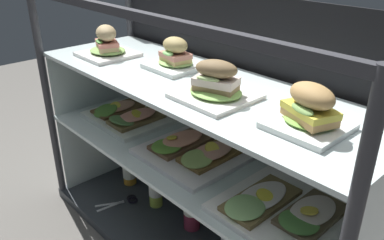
{
  "coord_description": "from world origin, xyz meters",
  "views": [
    {
      "loc": [
        0.88,
        -0.81,
        1.13
      ],
      "look_at": [
        0.0,
        0.0,
        0.56
      ],
      "focal_mm": 36.63,
      "sensor_mm": 36.0,
      "label": 1
    }
  ],
  "objects_px": {
    "open_sandwich_tray_far_right": "(283,209)",
    "juice_bottle_back_left": "(155,188)",
    "plated_roll_sandwich_center": "(107,45)",
    "kitchen_scissors": "(127,200)",
    "open_sandwich_tray_left_of_center": "(130,115)",
    "juice_bottle_tucked_behind": "(192,206)",
    "plated_roll_sandwich_mid_left": "(175,57)",
    "juice_bottle_near_post": "(231,234)",
    "plated_roll_sandwich_mid_right": "(216,85)",
    "plated_roll_sandwich_near_right_corner": "(310,111)",
    "open_sandwich_tray_near_left_corner": "(193,151)",
    "juice_bottle_front_second": "(129,167)"
  },
  "relations": [
    {
      "from": "juice_bottle_front_second",
      "to": "juice_bottle_tucked_behind",
      "type": "relative_size",
      "value": 0.92
    },
    {
      "from": "juice_bottle_tucked_behind",
      "to": "kitchen_scissors",
      "type": "bearing_deg",
      "value": -162.84
    },
    {
      "from": "plated_roll_sandwich_mid_left",
      "to": "kitchen_scissors",
      "type": "relative_size",
      "value": 0.94
    },
    {
      "from": "juice_bottle_near_post",
      "to": "kitchen_scissors",
      "type": "xyz_separation_m",
      "value": [
        -0.54,
        -0.1,
        -0.1
      ]
    },
    {
      "from": "plated_roll_sandwich_mid_right",
      "to": "kitchen_scissors",
      "type": "height_order",
      "value": "plated_roll_sandwich_mid_right"
    },
    {
      "from": "juice_bottle_tucked_behind",
      "to": "juice_bottle_near_post",
      "type": "distance_m",
      "value": 0.21
    },
    {
      "from": "open_sandwich_tray_far_right",
      "to": "juice_bottle_near_post",
      "type": "distance_m",
      "value": 0.4
    },
    {
      "from": "plated_roll_sandwich_mid_right",
      "to": "juice_bottle_back_left",
      "type": "xyz_separation_m",
      "value": [
        -0.42,
        0.08,
        -0.61
      ]
    },
    {
      "from": "plated_roll_sandwich_center",
      "to": "juice_bottle_tucked_behind",
      "type": "relative_size",
      "value": 0.81
    },
    {
      "from": "open_sandwich_tray_far_right",
      "to": "kitchen_scissors",
      "type": "relative_size",
      "value": 1.78
    },
    {
      "from": "open_sandwich_tray_left_of_center",
      "to": "juice_bottle_near_post",
      "type": "xyz_separation_m",
      "value": [
        0.56,
        0.03,
        -0.3
      ]
    },
    {
      "from": "juice_bottle_back_left",
      "to": "open_sandwich_tray_left_of_center",
      "type": "bearing_deg",
      "value": -173.28
    },
    {
      "from": "plated_roll_sandwich_near_right_corner",
      "to": "open_sandwich_tray_near_left_corner",
      "type": "height_order",
      "value": "plated_roll_sandwich_near_right_corner"
    },
    {
      "from": "juice_bottle_near_post",
      "to": "kitchen_scissors",
      "type": "distance_m",
      "value": 0.56
    },
    {
      "from": "plated_roll_sandwich_near_right_corner",
      "to": "open_sandwich_tray_far_right",
      "type": "bearing_deg",
      "value": -171.96
    },
    {
      "from": "plated_roll_sandwich_mid_left",
      "to": "plated_roll_sandwich_near_right_corner",
      "type": "distance_m",
      "value": 0.59
    },
    {
      "from": "juice_bottle_near_post",
      "to": "plated_roll_sandwich_center",
      "type": "bearing_deg",
      "value": -170.97
    },
    {
      "from": "open_sandwich_tray_far_right",
      "to": "juice_bottle_back_left",
      "type": "height_order",
      "value": "open_sandwich_tray_far_right"
    },
    {
      "from": "juice_bottle_near_post",
      "to": "plated_roll_sandwich_near_right_corner",
      "type": "bearing_deg",
      "value": -14.91
    },
    {
      "from": "plated_roll_sandwich_center",
      "to": "kitchen_scissors",
      "type": "xyz_separation_m",
      "value": [
        0.06,
        -0.01,
        -0.7
      ]
    },
    {
      "from": "open_sandwich_tray_near_left_corner",
      "to": "plated_roll_sandwich_near_right_corner",
      "type": "bearing_deg",
      "value": -4.18
    },
    {
      "from": "open_sandwich_tray_left_of_center",
      "to": "juice_bottle_back_left",
      "type": "xyz_separation_m",
      "value": [
        0.14,
        0.02,
        -0.31
      ]
    },
    {
      "from": "juice_bottle_back_left",
      "to": "juice_bottle_tucked_behind",
      "type": "xyz_separation_m",
      "value": [
        0.22,
        0.02,
        0.02
      ]
    },
    {
      "from": "open_sandwich_tray_far_right",
      "to": "kitchen_scissors",
      "type": "distance_m",
      "value": 0.88
    },
    {
      "from": "plated_roll_sandwich_near_right_corner",
      "to": "kitchen_scissors",
      "type": "xyz_separation_m",
      "value": [
        -0.82,
        -0.03,
        -0.7
      ]
    },
    {
      "from": "open_sandwich_tray_left_of_center",
      "to": "open_sandwich_tray_near_left_corner",
      "type": "distance_m",
      "value": 0.4
    },
    {
      "from": "juice_bottle_front_second",
      "to": "plated_roll_sandwich_center",
      "type": "bearing_deg",
      "value": -57.61
    },
    {
      "from": "open_sandwich_tray_left_of_center",
      "to": "open_sandwich_tray_far_right",
      "type": "bearing_deg",
      "value": -3.34
    },
    {
      "from": "plated_roll_sandwich_mid_right",
      "to": "plated_roll_sandwich_near_right_corner",
      "type": "height_order",
      "value": "plated_roll_sandwich_near_right_corner"
    },
    {
      "from": "open_sandwich_tray_near_left_corner",
      "to": "juice_bottle_front_second",
      "type": "relative_size",
      "value": 1.52
    },
    {
      "from": "plated_roll_sandwich_mid_left",
      "to": "plated_roll_sandwich_near_right_corner",
      "type": "height_order",
      "value": "plated_roll_sandwich_near_right_corner"
    },
    {
      "from": "open_sandwich_tray_left_of_center",
      "to": "open_sandwich_tray_far_right",
      "type": "height_order",
      "value": "open_sandwich_tray_left_of_center"
    },
    {
      "from": "juice_bottle_front_second",
      "to": "plated_roll_sandwich_mid_left",
      "type": "bearing_deg",
      "value": 0.6
    },
    {
      "from": "juice_bottle_near_post",
      "to": "kitchen_scissors",
      "type": "relative_size",
      "value": 1.26
    },
    {
      "from": "open_sandwich_tray_left_of_center",
      "to": "juice_bottle_front_second",
      "type": "height_order",
      "value": "open_sandwich_tray_left_of_center"
    },
    {
      "from": "plated_roll_sandwich_center",
      "to": "open_sandwich_tray_far_right",
      "type": "xyz_separation_m",
      "value": [
        0.84,
        0.01,
        -0.3
      ]
    },
    {
      "from": "plated_roll_sandwich_mid_left",
      "to": "juice_bottle_near_post",
      "type": "height_order",
      "value": "plated_roll_sandwich_mid_left"
    },
    {
      "from": "plated_roll_sandwich_mid_right",
      "to": "juice_bottle_front_second",
      "type": "distance_m",
      "value": 0.9
    },
    {
      "from": "plated_roll_sandwich_mid_left",
      "to": "open_sandwich_tray_near_left_corner",
      "type": "bearing_deg",
      "value": -17.03
    },
    {
      "from": "plated_roll_sandwich_mid_left",
      "to": "juice_bottle_front_second",
      "type": "distance_m",
      "value": 0.71
    },
    {
      "from": "open_sandwich_tray_left_of_center",
      "to": "kitchen_scissors",
      "type": "xyz_separation_m",
      "value": [
        0.03,
        -0.07,
        -0.4
      ]
    },
    {
      "from": "plated_roll_sandwich_mid_right",
      "to": "open_sandwich_tray_left_of_center",
      "type": "bearing_deg",
      "value": 173.35
    },
    {
      "from": "plated_roll_sandwich_mid_left",
      "to": "open_sandwich_tray_far_right",
      "type": "bearing_deg",
      "value": -8.3
    },
    {
      "from": "plated_roll_sandwich_mid_left",
      "to": "juice_bottle_back_left",
      "type": "relative_size",
      "value": 0.85
    },
    {
      "from": "juice_bottle_front_second",
      "to": "juice_bottle_back_left",
      "type": "bearing_deg",
      "value": -3.26
    },
    {
      "from": "plated_roll_sandwich_near_right_corner",
      "to": "juice_bottle_front_second",
      "type": "xyz_separation_m",
      "value": [
        -0.94,
        0.07,
        -0.62
      ]
    },
    {
      "from": "plated_roll_sandwich_mid_right",
      "to": "open_sandwich_tray_near_left_corner",
      "type": "height_order",
      "value": "plated_roll_sandwich_mid_right"
    },
    {
      "from": "open_sandwich_tray_near_left_corner",
      "to": "juice_bottle_front_second",
      "type": "xyz_separation_m",
      "value": [
        -0.49,
        0.04,
        -0.31
      ]
    },
    {
      "from": "open_sandwich_tray_left_of_center",
      "to": "juice_bottle_tucked_behind",
      "type": "relative_size",
      "value": 1.4
    },
    {
      "from": "plated_roll_sandwich_center",
      "to": "juice_bottle_near_post",
      "type": "bearing_deg",
      "value": 9.03
    }
  ]
}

